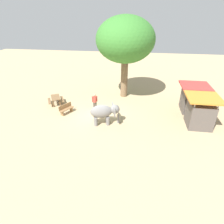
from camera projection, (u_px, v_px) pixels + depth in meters
name	position (u px, v px, depth m)	size (l,w,h in m)	color
ground_plane	(100.00, 115.00, 16.95)	(60.00, 60.00, 0.00)	tan
elephant	(104.00, 112.00, 15.25)	(1.75, 2.45, 1.69)	slate
person_handler	(95.00, 101.00, 17.48)	(0.32, 0.47, 1.62)	#3F3833
shade_tree_main	(125.00, 40.00, 18.16)	(6.22, 5.71, 8.06)	brown
wooden_bench	(66.00, 109.00, 17.11)	(1.42, 1.04, 0.88)	olive
picnic_table_near	(56.00, 99.00, 18.76)	(2.02, 2.02, 0.78)	brown
market_stall_red	(193.00, 100.00, 17.25)	(2.50, 2.50, 2.52)	#59514C
market_stall_orange	(200.00, 113.00, 14.98)	(2.50, 2.50, 2.52)	#59514C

